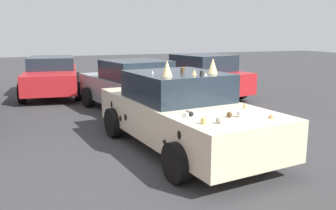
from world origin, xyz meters
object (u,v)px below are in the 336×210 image
parked_sedan_near_left (52,75)px  parked_sedan_behind_right (133,86)px  parked_sedan_behind_left (199,76)px  art_car_decorated (181,112)px

parked_sedan_near_left → parked_sedan_behind_right: parked_sedan_behind_right is taller
parked_sedan_near_left → parked_sedan_behind_left: size_ratio=1.09×
art_car_decorated → parked_sedan_behind_left: 5.83m
art_car_decorated → parked_sedan_behind_right: art_car_decorated is taller
parked_sedan_near_left → parked_sedan_behind_left: 5.39m
art_car_decorated → parked_sedan_near_left: (7.43, 1.94, -0.02)m
parked_sedan_near_left → parked_sedan_behind_left: (-2.37, -4.84, 0.03)m
art_car_decorated → parked_sedan_behind_left: bearing=143.1°
parked_sedan_behind_right → parked_sedan_near_left: bearing=16.0°
parked_sedan_behind_left → parked_sedan_behind_right: (-1.45, 2.85, -0.02)m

